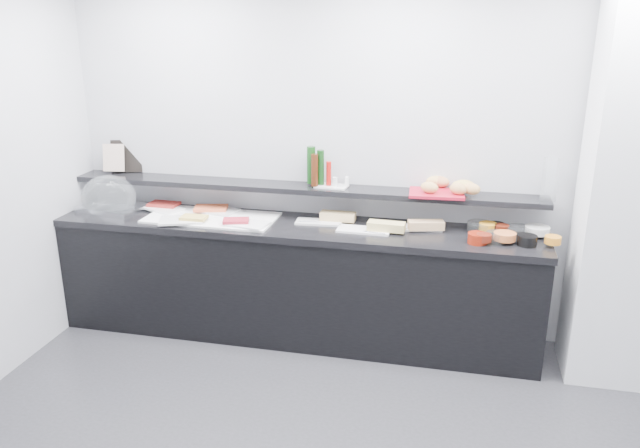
% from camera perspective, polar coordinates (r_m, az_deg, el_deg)
% --- Properties ---
extents(back_wall, '(5.00, 0.02, 2.70)m').
position_cam_1_polar(back_wall, '(4.65, 6.94, 5.80)').
color(back_wall, '#AEB0B6').
rests_on(back_wall, ground).
extents(column, '(0.50, 0.50, 2.70)m').
position_cam_1_polar(column, '(4.42, 26.19, 3.37)').
color(column, white).
rests_on(column, ground).
extents(buffet_cabinet, '(3.60, 0.60, 0.85)m').
position_cam_1_polar(buffet_cabinet, '(4.78, -2.28, -5.43)').
color(buffet_cabinet, black).
rests_on(buffet_cabinet, ground).
extents(counter_top, '(3.62, 0.62, 0.05)m').
position_cam_1_polar(counter_top, '(4.61, -2.35, -0.31)').
color(counter_top, black).
rests_on(counter_top, buffet_cabinet).
extents(wall_shelf, '(3.60, 0.25, 0.04)m').
position_cam_1_polar(wall_shelf, '(4.70, -1.84, 3.30)').
color(wall_shelf, black).
rests_on(wall_shelf, back_wall).
extents(cloche_base, '(0.56, 0.43, 0.04)m').
position_cam_1_polar(cloche_base, '(5.20, -18.37, 1.44)').
color(cloche_base, silver).
rests_on(cloche_base, counter_top).
extents(cloche_dome, '(0.49, 0.41, 0.34)m').
position_cam_1_polar(cloche_dome, '(5.12, -18.75, 2.38)').
color(cloche_dome, white).
rests_on(cloche_dome, cloche_base).
extents(linen_runner, '(0.99, 0.48, 0.01)m').
position_cam_1_polar(linen_runner, '(4.80, -9.89, 0.58)').
color(linen_runner, white).
rests_on(linen_runner, counter_top).
extents(platter_meat_a, '(0.33, 0.29, 0.01)m').
position_cam_1_polar(platter_meat_a, '(5.04, -14.04, 1.35)').
color(platter_meat_a, white).
rests_on(platter_meat_a, linen_runner).
extents(food_meat_a, '(0.24, 0.15, 0.02)m').
position_cam_1_polar(food_meat_a, '(5.11, -14.08, 1.78)').
color(food_meat_a, maroon).
rests_on(food_meat_a, platter_meat_a).
extents(platter_salmon, '(0.34, 0.27, 0.01)m').
position_cam_1_polar(platter_salmon, '(4.92, -9.32, 1.22)').
color(platter_salmon, silver).
rests_on(platter_salmon, linen_runner).
extents(food_salmon, '(0.28, 0.21, 0.02)m').
position_cam_1_polar(food_salmon, '(4.93, -9.95, 1.45)').
color(food_salmon, '#EA5A2F').
rests_on(food_salmon, platter_salmon).
extents(platter_cheese, '(0.38, 0.31, 0.01)m').
position_cam_1_polar(platter_cheese, '(4.73, -12.52, 0.36)').
color(platter_cheese, silver).
rests_on(platter_cheese, linen_runner).
extents(food_cheese, '(0.19, 0.12, 0.02)m').
position_cam_1_polar(food_cheese, '(4.71, -11.45, 0.58)').
color(food_cheese, gold).
rests_on(food_cheese, platter_cheese).
extents(platter_meat_b, '(0.32, 0.24, 0.01)m').
position_cam_1_polar(platter_meat_b, '(4.56, -6.65, -0.00)').
color(platter_meat_b, white).
rests_on(platter_meat_b, linen_runner).
extents(food_meat_b, '(0.21, 0.17, 0.02)m').
position_cam_1_polar(food_meat_b, '(4.59, -7.69, 0.31)').
color(food_meat_b, maroon).
rests_on(food_meat_b, platter_meat_b).
extents(sandwich_plate_left, '(0.35, 0.17, 0.01)m').
position_cam_1_polar(sandwich_plate_left, '(4.62, -0.11, 0.17)').
color(sandwich_plate_left, silver).
rests_on(sandwich_plate_left, counter_top).
extents(sandwich_food_left, '(0.26, 0.10, 0.06)m').
position_cam_1_polar(sandwich_food_left, '(4.64, 1.65, 0.72)').
color(sandwich_food_left, tan).
rests_on(sandwich_food_left, sandwich_plate_left).
extents(tongs_left, '(0.16, 0.04, 0.01)m').
position_cam_1_polar(tongs_left, '(4.60, -0.96, 0.24)').
color(tongs_left, '#ADB1B4').
rests_on(tongs_left, sandwich_plate_left).
extents(sandwich_plate_mid, '(0.38, 0.17, 0.01)m').
position_cam_1_polar(sandwich_plate_mid, '(4.46, 4.01, -0.56)').
color(sandwich_plate_mid, white).
rests_on(sandwich_plate_mid, counter_top).
extents(sandwich_food_mid, '(0.27, 0.12, 0.06)m').
position_cam_1_polar(sandwich_food_mid, '(4.44, 6.08, -0.21)').
color(sandwich_food_mid, tan).
rests_on(sandwich_food_mid, sandwich_plate_mid).
extents(tongs_mid, '(0.16, 0.03, 0.01)m').
position_cam_1_polar(tongs_mid, '(4.38, 5.01, -0.78)').
color(tongs_mid, silver).
rests_on(tongs_mid, sandwich_plate_mid).
extents(sandwich_plate_right, '(0.36, 0.20, 0.01)m').
position_cam_1_polar(sandwich_plate_right, '(4.55, 8.88, -0.34)').
color(sandwich_plate_right, white).
rests_on(sandwich_plate_right, counter_top).
extents(sandwich_food_right, '(0.27, 0.15, 0.06)m').
position_cam_1_polar(sandwich_food_right, '(4.50, 9.66, -0.09)').
color(sandwich_food_right, tan).
rests_on(sandwich_food_right, sandwich_plate_right).
extents(tongs_right, '(0.13, 0.10, 0.01)m').
position_cam_1_polar(tongs_right, '(4.49, 7.92, -0.39)').
color(tongs_right, '#B1B3B8').
rests_on(tongs_right, sandwich_plate_right).
extents(bowl_glass_fruit, '(0.23, 0.23, 0.07)m').
position_cam_1_polar(bowl_glass_fruit, '(4.57, 14.41, -0.27)').
color(bowl_glass_fruit, white).
rests_on(bowl_glass_fruit, counter_top).
extents(fill_glass_fruit, '(0.16, 0.16, 0.05)m').
position_cam_1_polar(fill_glass_fruit, '(4.56, 15.10, -0.21)').
color(fill_glass_fruit, orange).
rests_on(fill_glass_fruit, bowl_glass_fruit).
extents(bowl_black_jam, '(0.15, 0.15, 0.07)m').
position_cam_1_polar(bowl_black_jam, '(4.58, 15.78, -0.35)').
color(bowl_black_jam, black).
rests_on(bowl_black_jam, counter_top).
extents(fill_black_jam, '(0.13, 0.13, 0.05)m').
position_cam_1_polar(fill_black_jam, '(4.55, 16.30, -0.39)').
color(fill_black_jam, '#5A1A0C').
rests_on(fill_black_jam, bowl_black_jam).
extents(bowl_glass_cream, '(0.22, 0.22, 0.07)m').
position_cam_1_polar(bowl_glass_cream, '(4.55, 17.77, -0.68)').
color(bowl_glass_cream, white).
rests_on(bowl_glass_cream, counter_top).
extents(fill_glass_cream, '(0.17, 0.17, 0.05)m').
position_cam_1_polar(fill_glass_cream, '(4.59, 19.25, -0.51)').
color(fill_glass_cream, silver).
rests_on(fill_glass_cream, bowl_glass_cream).
extents(bowl_red_jam, '(0.17, 0.17, 0.07)m').
position_cam_1_polar(bowl_red_jam, '(4.34, 14.20, -1.27)').
color(bowl_red_jam, maroon).
rests_on(bowl_red_jam, counter_top).
extents(fill_red_jam, '(0.12, 0.12, 0.05)m').
position_cam_1_polar(fill_red_jam, '(4.32, 14.75, -1.21)').
color(fill_red_jam, '#5E190D').
rests_on(fill_red_jam, bowl_red_jam).
extents(bowl_glass_salmon, '(0.16, 0.16, 0.07)m').
position_cam_1_polar(bowl_glass_salmon, '(4.39, 15.79, -1.18)').
color(bowl_glass_salmon, silver).
rests_on(bowl_glass_salmon, counter_top).
extents(fill_glass_salmon, '(0.19, 0.19, 0.05)m').
position_cam_1_polar(fill_glass_salmon, '(4.39, 16.54, -1.08)').
color(fill_glass_salmon, '#CA6731').
rests_on(fill_glass_salmon, bowl_glass_salmon).
extents(bowl_black_fruit, '(0.17, 0.17, 0.07)m').
position_cam_1_polar(bowl_black_fruit, '(4.39, 18.42, -1.43)').
color(bowl_black_fruit, black).
rests_on(bowl_black_fruit, counter_top).
extents(fill_black_fruit, '(0.14, 0.14, 0.05)m').
position_cam_1_polar(fill_black_fruit, '(4.42, 20.51, -1.37)').
color(fill_black_fruit, orange).
rests_on(fill_black_fruit, bowl_black_fruit).
extents(framed_print, '(0.26, 0.13, 0.26)m').
position_cam_1_polar(framed_print, '(5.33, -17.27, 5.94)').
color(framed_print, black).
rests_on(framed_print, wall_shelf).
extents(print_art, '(0.18, 0.08, 0.22)m').
position_cam_1_polar(print_art, '(5.30, -18.35, 5.78)').
color(print_art, tan).
rests_on(print_art, framed_print).
extents(condiment_tray, '(0.25, 0.17, 0.01)m').
position_cam_1_polar(condiment_tray, '(4.65, 1.06, 3.48)').
color(condiment_tray, silver).
rests_on(condiment_tray, wall_shelf).
extents(bottle_green_a, '(0.06, 0.06, 0.26)m').
position_cam_1_polar(bottle_green_a, '(4.65, 0.05, 5.20)').
color(bottle_green_a, '#0E3610').
rests_on(bottle_green_a, condiment_tray).
extents(bottle_brown, '(0.05, 0.05, 0.24)m').
position_cam_1_polar(bottle_brown, '(4.61, -0.50, 4.95)').
color(bottle_brown, '#3C1B0B').
rests_on(bottle_brown, condiment_tray).
extents(bottle_green_b, '(0.08, 0.08, 0.28)m').
position_cam_1_polar(bottle_green_b, '(4.68, -0.81, 5.42)').
color(bottle_green_b, '#103D11').
rests_on(bottle_green_b, condiment_tray).
extents(bottle_hot, '(0.04, 0.04, 0.18)m').
position_cam_1_polar(bottle_hot, '(4.63, 0.81, 4.64)').
color(bottle_hot, red).
rests_on(bottle_hot, condiment_tray).
extents(shaker_salt, '(0.04, 0.04, 0.07)m').
position_cam_1_polar(shaker_salt, '(4.61, 1.37, 3.87)').
color(shaker_salt, silver).
rests_on(shaker_salt, condiment_tray).
extents(shaker_pepper, '(0.03, 0.03, 0.07)m').
position_cam_1_polar(shaker_pepper, '(4.62, 2.47, 3.89)').
color(shaker_pepper, white).
rests_on(shaker_pepper, condiment_tray).
extents(bread_tray, '(0.40, 0.29, 0.02)m').
position_cam_1_polar(bread_tray, '(4.52, 10.61, 2.78)').
color(bread_tray, '#AE1229').
rests_on(bread_tray, wall_shelf).
extents(bread_roll_nw, '(0.16, 0.13, 0.08)m').
position_cam_1_polar(bread_roll_nw, '(4.64, 10.50, 3.85)').
color(bread_roll_nw, '#D6A351').
rests_on(bread_roll_nw, bread_tray).
extents(bread_roll_n, '(0.17, 0.15, 0.08)m').
position_cam_1_polar(bread_roll_n, '(4.65, 10.90, 3.83)').
color(bread_roll_n, '#B87346').
rests_on(bread_roll_n, bread_tray).
extents(bread_roll_ne, '(0.17, 0.14, 0.08)m').
position_cam_1_polar(bread_roll_ne, '(4.57, 13.08, 3.45)').
color(bread_roll_ne, tan).
rests_on(bread_roll_ne, bread_tray).
extents(bread_roll_sw, '(0.15, 0.13, 0.08)m').
position_cam_1_polar(bread_roll_sw, '(4.47, 9.98, 3.31)').
color(bread_roll_sw, tan).
rests_on(bread_roll_sw, bread_tray).
extents(bread_roll_s, '(0.14, 0.11, 0.08)m').
position_cam_1_polar(bread_roll_s, '(4.47, 12.54, 3.16)').
color(bread_roll_s, tan).
rests_on(bread_roll_s, bread_tray).
extents(bread_roll_se, '(0.14, 0.12, 0.08)m').
position_cam_1_polar(bread_roll_se, '(4.49, 13.68, 3.13)').
color(bread_roll_se, tan).
rests_on(bread_roll_se, bread_tray).
extents(bread_roll_mide, '(0.16, 0.12, 0.08)m').
position_cam_1_polar(bread_roll_mide, '(4.56, 12.87, 3.42)').
color(bread_roll_mide, gold).
rests_on(bread_roll_mide, bread_tray).
extents(carafe, '(0.14, 0.14, 0.30)m').
position_cam_1_polar(carafe, '(4.54, 20.28, 3.83)').
color(carafe, white).
rests_on(carafe, wall_shelf).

